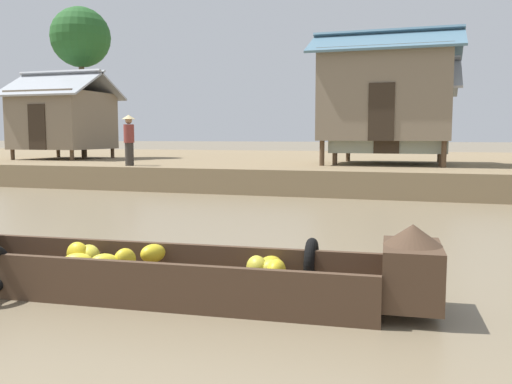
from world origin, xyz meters
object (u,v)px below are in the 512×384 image
stilt_house_mid_left (385,94)px  vendor_person (129,137)px  banana_boat (157,269)px  palm_tree_far (81,38)px  stilt_house_mid_right (391,117)px  stilt_house_left (63,119)px

stilt_house_mid_left → vendor_person: 8.66m
banana_boat → palm_tree_far: 20.53m
stilt_house_mid_right → vendor_person: size_ratio=2.69×
vendor_person → stilt_house_mid_right: bearing=25.7°
stilt_house_mid_left → vendor_person: (-7.93, -3.16, -1.45)m
banana_boat → vendor_person: (-6.62, 10.66, 1.39)m
banana_boat → palm_tree_far: size_ratio=0.90×
stilt_house_mid_right → vendor_person: bearing=-154.3°
stilt_house_mid_right → vendor_person: stilt_house_mid_right is taller
stilt_house_left → palm_tree_far: bearing=81.9°
banana_boat → palm_tree_far: (-11.90, 15.73, 5.68)m
banana_boat → stilt_house_mid_right: size_ratio=1.32×
stilt_house_left → stilt_house_mid_right: bearing=-0.1°
vendor_person → banana_boat: bearing=-58.1°
stilt_house_left → vendor_person: stilt_house_left is taller
banana_boat → stilt_house_mid_left: size_ratio=1.21×
stilt_house_left → stilt_house_mid_left: (13.38, -0.75, 0.68)m
palm_tree_far → banana_boat: bearing=-52.9°
stilt_house_left → stilt_house_mid_right: size_ratio=0.88×
palm_tree_far → vendor_person: palm_tree_far is taller
stilt_house_mid_left → vendor_person: size_ratio=2.95×
stilt_house_mid_right → vendor_person: (-8.08, -3.89, -0.70)m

